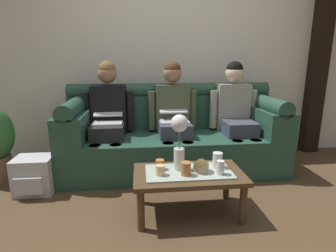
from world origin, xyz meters
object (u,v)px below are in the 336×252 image
Objects in this scene: coffee_table at (189,178)px; snack_bowl at (201,166)px; cup_far_left at (220,167)px; person_middle at (173,112)px; cup_near_right at (160,170)px; person_left at (108,114)px; cup_far_right at (160,165)px; backpack_left at (35,175)px; person_right at (235,111)px; flower_vase at (179,136)px; couch at (173,137)px; cup_near_left at (217,160)px; cup_far_center at (186,169)px.

coffee_table is 0.14m from snack_bowl.
coffee_table is 8.04× the size of cup_far_left.
cup_near_right is (-0.23, -1.03, -0.25)m from person_middle.
person_left is at bearing 115.36° from cup_near_right.
cup_far_right reaches higher than backpack_left.
backpack_left is at bearing -143.93° from person_left.
person_right is 3.52× the size of backpack_left.
person_right reaches higher than cup_far_right.
person_middle is 10.04× the size of snack_bowl.
person_middle is 2.71× the size of flower_vase.
coffee_table is 1.47m from backpack_left.
flower_vase reaches higher than snack_bowl.
backpack_left is at bearing 159.95° from cup_far_left.
couch is 0.97m from cup_near_left.
coffee_table is 7.17× the size of snack_bowl.
couch is at bearing 90.00° from person_middle.
person_left is 11.79× the size of cup_far_center.
cup_far_right is at bearing 86.75° from cup_near_right.
snack_bowl is 1.53× the size of cup_near_right.
cup_near_left is 1.71m from backpack_left.
snack_bowl is at bearing -19.36° from backpack_left.
backpack_left is (-1.47, 0.52, -0.24)m from snack_bowl.
person_right is 1.06m from cup_near_left.
person_middle reaches higher than couch.
backpack_left is at bearing 154.17° from cup_near_right.
couch reaches higher than cup_far_left.
cup_far_left is (0.46, -0.03, 0.01)m from cup_near_right.
cup_far_right is 0.23× the size of backpack_left.
person_right reaches higher than coffee_table.
couch reaches higher than coffee_table.
snack_bowl is 0.35× the size of backpack_left.
backpack_left is at bearing 158.96° from cup_far_right.
cup_far_center is (-0.04, -0.07, 0.11)m from coffee_table.
cup_far_left is (0.23, -1.06, -0.24)m from person_middle.
couch reaches higher than snack_bowl.
flower_vase is (-0.07, -0.94, 0.28)m from couch.
cup_far_center is at bearing -56.98° from person_left.
cup_near_right is at bearing -93.25° from cup_far_right.
snack_bowl is 1.58m from backpack_left.
cup_far_left reaches higher than cup_far_right.
couch is 29.70× the size of cup_far_right.
cup_far_left is (0.23, -1.07, 0.05)m from couch.
cup_near_right is (-0.48, -0.11, -0.02)m from cup_near_left.
cup_far_left reaches higher than backpack_left.
cup_near_left is 0.14m from cup_far_left.
cup_far_left is 0.48m from cup_far_right.
person_right is (0.72, -0.00, 0.29)m from couch.
person_left is (-0.72, -0.00, 0.29)m from couch.
cup_near_left is at bearing -75.05° from couch.
person_left is at bearing 129.38° from snack_bowl.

